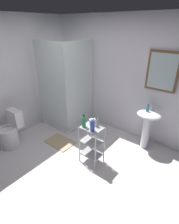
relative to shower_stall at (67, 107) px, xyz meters
The scene contains 13 objects.
ground_plane 1.77m from the shower_stall, 46.23° to the right, with size 4.20×4.20×0.02m, color silver.
wall_back 1.56m from the shower_stall, 27.38° to the left, with size 4.20×0.14×2.50m.
shower_stall is the anchor object (origin of this frame).
pedestal_sink 1.93m from the shower_stall, ahead, with size 0.46×0.37×0.81m.
sink_faucet 1.99m from the shower_stall, 12.06° to the left, with size 0.03×0.03×0.10m, color silver.
toilet 1.40m from the shower_stall, 102.45° to the right, with size 0.37×0.49×0.76m.
storage_cart 1.50m from the shower_stall, 29.03° to the right, with size 0.38×0.28×0.74m.
hand_soap_bottle 1.93m from the shower_stall, ahead, with size 0.05×0.05×0.15m.
lotion_bottle_white 1.53m from the shower_stall, 25.72° to the right, with size 0.06×0.06×0.17m.
body_wash_bottle_green 1.48m from the shower_stall, 33.53° to the right, with size 0.07×0.07×0.23m.
shampoo_bottle_blue 1.65m from the shower_stall, 30.23° to the right, with size 0.07×0.07×0.23m.
rinse_cup 1.44m from the shower_stall, 27.48° to the right, with size 0.08×0.08×0.09m, color silver.
bath_mat 0.93m from the shower_stall, 58.47° to the right, with size 0.60×0.40×0.02m, color tan.
Camera 1 is at (1.65, -1.49, 2.30)m, focal length 28.08 mm.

